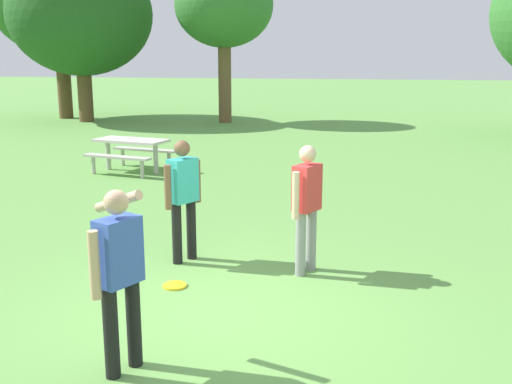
{
  "coord_description": "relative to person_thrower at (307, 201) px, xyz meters",
  "views": [
    {
      "loc": [
        1.44,
        -5.93,
        2.75
      ],
      "look_at": [
        0.09,
        1.56,
        1.0
      ],
      "focal_mm": 42.76,
      "sensor_mm": 36.0,
      "label": 1
    }
  ],
  "objects": [
    {
      "name": "person_bystander",
      "position": [
        -1.65,
        0.15,
        0.0
      ],
      "size": [
        0.38,
        0.54,
        1.64
      ],
      "color": "black",
      "rests_on": "ground"
    },
    {
      "name": "ground_plane",
      "position": [
        -0.76,
        -1.44,
        -0.94
      ],
      "size": [
        120.0,
        120.0,
        0.0
      ],
      "primitive_type": "plane",
      "color": "#609947"
    },
    {
      "name": "person_catcher",
      "position": [
        -1.34,
        -2.75,
        0.02
      ],
      "size": [
        0.59,
        0.8,
        1.64
      ],
      "color": "black",
      "rests_on": "ground"
    },
    {
      "name": "person_thrower",
      "position": [
        0.0,
        0.0,
        0.0
      ],
      "size": [
        0.36,
        0.56,
        1.64
      ],
      "color": "gray",
      "rests_on": "ground"
    },
    {
      "name": "picnic_table_near",
      "position": [
        -4.7,
        6.03,
        -0.38
      ],
      "size": [
        1.97,
        1.76,
        0.77
      ],
      "color": "beige",
      "rests_on": "ground"
    },
    {
      "name": "tree_broad_center",
      "position": [
        -10.5,
        15.89,
        3.26
      ],
      "size": [
        5.63,
        5.63,
        6.61
      ],
      "color": "brown",
      "rests_on": "ground"
    },
    {
      "name": "frisbee",
      "position": [
        -1.5,
        -0.77,
        -0.93
      ],
      "size": [
        0.29,
        0.29,
        0.03
      ],
      "primitive_type": "cylinder",
      "color": "yellow",
      "rests_on": "ground"
    },
    {
      "name": "tree_far_right",
      "position": [
        -4.87,
        16.59,
        3.55
      ],
      "size": [
        3.83,
        3.83,
        6.18
      ],
      "color": "brown",
      "rests_on": "ground"
    }
  ]
}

